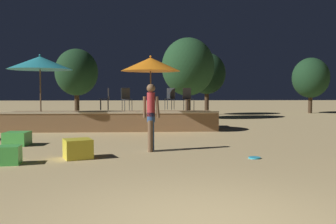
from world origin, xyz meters
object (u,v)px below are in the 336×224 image
(bistro_chair_0, at_px, (107,97))
(background_tree_1, at_px, (188,67))
(cube_seat_2, at_px, (78,149))
(bistro_chair_2, at_px, (170,97))
(bistro_chair_3, at_px, (126,97))
(person_0, at_px, (151,115))
(background_tree_2, at_px, (77,72))
(cube_seat_3, at_px, (17,139))
(background_tree_0, at_px, (207,74))
(background_tree_3, at_px, (311,78))
(frisbee_disc, at_px, (254,158))
(patio_umbrella_1, at_px, (40,63))
(patio_umbrella_0, at_px, (151,64))
(bistro_chair_1, at_px, (188,97))
(cube_seat_1, at_px, (9,155))

(bistro_chair_0, relative_size, background_tree_1, 0.20)
(cube_seat_2, xyz_separation_m, background_tree_1, (3.90, 12.30, 2.69))
(bistro_chair_2, bearing_deg, bistro_chair_3, -131.69)
(person_0, xyz_separation_m, background_tree_2, (-4.31, 13.13, 1.73))
(cube_seat_3, bearing_deg, background_tree_0, 60.71)
(background_tree_3, bearing_deg, background_tree_2, -168.60)
(cube_seat_2, bearing_deg, frisbee_disc, -3.57)
(cube_seat_2, height_order, bistro_chair_2, bistro_chair_2)
(bistro_chair_0, bearing_deg, cube_seat_3, -27.14)
(bistro_chair_2, relative_size, background_tree_1, 0.20)
(patio_umbrella_1, height_order, background_tree_1, background_tree_1)
(bistro_chair_3, height_order, background_tree_0, background_tree_0)
(background_tree_3, bearing_deg, frisbee_disc, -117.47)
(background_tree_3, bearing_deg, background_tree_0, -170.00)
(patio_umbrella_1, relative_size, background_tree_1, 0.65)
(frisbee_disc, bearing_deg, person_0, 153.56)
(bistro_chair_0, bearing_deg, patio_umbrella_0, 57.59)
(bistro_chair_1, relative_size, background_tree_3, 0.23)
(frisbee_disc, xyz_separation_m, background_tree_0, (1.47, 16.15, 2.69))
(cube_seat_2, xyz_separation_m, background_tree_3, (13.17, 17.24, 2.28))
(background_tree_0, relative_size, background_tree_2, 1.00)
(patio_umbrella_1, bearing_deg, bistro_chair_1, 4.07)
(patio_umbrella_1, relative_size, bistro_chair_2, 3.29)
(bistro_chair_3, relative_size, background_tree_2, 0.22)
(patio_umbrella_0, distance_m, person_0, 4.97)
(cube_seat_2, bearing_deg, cube_seat_3, 133.93)
(person_0, height_order, background_tree_0, background_tree_0)
(frisbee_disc, bearing_deg, cube_seat_3, 158.33)
(patio_umbrella_0, xyz_separation_m, cube_seat_1, (-3.06, -6.25, -2.37))
(background_tree_3, bearing_deg, patio_umbrella_0, -134.54)
(bistro_chair_1, height_order, background_tree_1, background_tree_1)
(patio_umbrella_0, bearing_deg, bistro_chair_2, 58.82)
(bistro_chair_3, bearing_deg, bistro_chair_0, 126.32)
(bistro_chair_1, height_order, frisbee_disc, bistro_chair_1)
(bistro_chair_3, distance_m, background_tree_3, 16.65)
(cube_seat_3, bearing_deg, background_tree_1, 59.15)
(cube_seat_3, relative_size, background_tree_2, 0.16)
(bistro_chair_0, bearing_deg, background_tree_1, 142.89)
(bistro_chair_2, bearing_deg, patio_umbrella_0, -97.33)
(bistro_chair_0, bearing_deg, background_tree_0, 146.67)
(person_0, relative_size, background_tree_0, 0.43)
(patio_umbrella_1, xyz_separation_m, background_tree_0, (8.02, 9.99, 0.08))
(bistro_chair_3, xyz_separation_m, background_tree_1, (3.13, 6.12, 1.59))
(bistro_chair_0, bearing_deg, background_tree_2, -162.96)
(bistro_chair_1, distance_m, background_tree_1, 6.23)
(background_tree_1, bearing_deg, bistro_chair_0, -125.01)
(patio_umbrella_0, bearing_deg, frisbee_disc, -68.32)
(background_tree_1, bearing_deg, bistro_chair_3, -117.07)
(patio_umbrella_0, bearing_deg, cube_seat_2, -107.17)
(patio_umbrella_0, height_order, bistro_chair_0, patio_umbrella_0)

